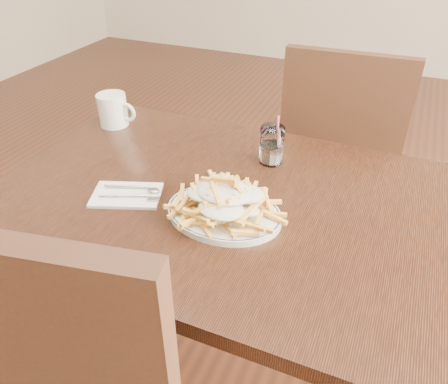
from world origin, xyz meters
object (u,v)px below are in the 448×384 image
at_px(chair_far, 339,149).
at_px(loaded_fries, 224,196).
at_px(fries_plate, 224,213).
at_px(water_glass, 272,147).
at_px(table, 228,220).
at_px(coffee_mug, 113,110).

relative_size(chair_far, loaded_fries, 3.20).
distance_m(fries_plate, water_glass, 0.29).
distance_m(table, water_glass, 0.25).
xyz_separation_m(chair_far, coffee_mug, (-0.68, -0.51, 0.26)).
height_order(chair_far, loaded_fries, chair_far).
bearing_deg(fries_plate, table, 106.13).
xyz_separation_m(table, chair_far, (0.17, 0.75, -0.13)).
distance_m(chair_far, coffee_mug, 0.89).
height_order(chair_far, coffee_mug, chair_far).
relative_size(table, loaded_fries, 4.00).
relative_size(table, water_glass, 8.14).
bearing_deg(coffee_mug, loaded_fries, -31.17).
height_order(chair_far, water_glass, chair_far).
bearing_deg(table, fries_plate, -73.87).
height_order(table, chair_far, chair_far).
distance_m(chair_far, water_glass, 0.61).
height_order(water_glass, coffee_mug, water_glass).
bearing_deg(table, chair_far, 77.23).
xyz_separation_m(table, fries_plate, (0.02, -0.08, 0.09)).
bearing_deg(loaded_fries, fries_plate, 141.34).
distance_m(chair_far, loaded_fries, 0.89).
relative_size(loaded_fries, water_glass, 2.03).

